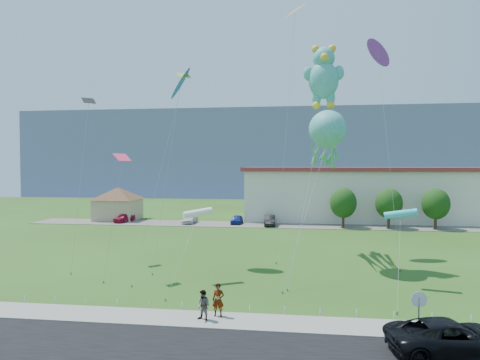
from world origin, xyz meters
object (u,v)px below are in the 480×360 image
object	(u,v)px
warehouse	(442,194)
parked_car_white	(190,219)
stop_sign	(419,304)
teddy_bear_kite	(324,75)
parked_car_blue	(237,219)
pedestrian_left	(218,300)
parked_car_red	(124,218)
pedestrian_right	(204,305)
octopus_kite	(327,139)
suv	(451,338)
parked_car_black	(270,220)
pavilion	(118,200)

from	to	relation	value
warehouse	parked_car_white	xyz separation A→B (m)	(-37.80, -8.76, -3.45)
warehouse	stop_sign	size ratio (longest dim) A/B	24.40
teddy_bear_kite	parked_car_blue	bearing A→B (deg)	115.08
warehouse	pedestrian_left	world-z (taller)	warehouse
warehouse	parked_car_red	bearing A→B (deg)	-169.50
pedestrian_right	teddy_bear_kite	world-z (taller)	teddy_bear_kite
parked_car_white	octopus_kite	world-z (taller)	octopus_kite
suv	parked_car_blue	world-z (taller)	suv
suv	teddy_bear_kite	bearing A→B (deg)	5.13
suv	parked_car_black	size ratio (longest dim) A/B	1.29
pedestrian_left	parked_car_red	size ratio (longest dim) A/B	0.47
pedestrian_left	pedestrian_right	xyz separation A→B (m)	(-0.68, -0.73, -0.10)
suv	warehouse	bearing A→B (deg)	-26.44
octopus_kite	teddy_bear_kite	xyz separation A→B (m)	(-0.27, 0.16, 5.48)
parked_car_red	teddy_bear_kite	bearing A→B (deg)	-23.36
pedestrian_left	teddy_bear_kite	xyz separation A→B (m)	(6.60, 14.69, 15.31)
pedestrian_right	parked_car_red	xyz separation A→B (m)	(-20.47, 38.09, -0.20)
octopus_kite	parked_car_white	bearing A→B (deg)	128.13
parked_car_red	parked_car_white	world-z (taller)	parked_car_red
parked_car_red	parked_car_black	distance (m)	21.75
stop_sign	suv	bearing A→B (deg)	-53.84
pavilion	warehouse	world-z (taller)	warehouse
pavilion	parked_car_red	xyz separation A→B (m)	(2.18, -2.86, -2.30)
suv	parked_car_white	bearing A→B (deg)	19.55
pedestrian_right	octopus_kite	bearing A→B (deg)	87.16
suv	parked_car_white	size ratio (longest dim) A/B	1.33
warehouse	pedestrian_right	distance (m)	54.43
pedestrian_right	parked_car_red	distance (m)	43.25
stop_sign	pedestrian_right	world-z (taller)	stop_sign
parked_car_black	octopus_kite	xyz separation A→B (m)	(6.29, -22.05, 10.07)
teddy_bear_kite	pavilion	bearing A→B (deg)	139.53
pedestrian_right	suv	bearing A→B (deg)	10.93
stop_sign	parked_car_black	size ratio (longest dim) A/B	0.57
warehouse	suv	xyz separation A→B (m)	(-15.48, -49.60, -3.28)
parked_car_blue	octopus_kite	size ratio (longest dim) A/B	0.23
pedestrian_right	parked_car_red	bearing A→B (deg)	141.75
pavilion	parked_car_blue	distance (m)	19.41
warehouse	parked_car_black	distance (m)	28.00
suv	pedestrian_left	bearing A→B (deg)	64.14
parked_car_white	octopus_kite	size ratio (longest dim) A/B	0.28
suv	octopus_kite	size ratio (longest dim) A/B	0.37
warehouse	parked_car_red	size ratio (longest dim) A/B	15.71
parked_car_white	parked_car_blue	world-z (taller)	parked_car_blue
pavilion	stop_sign	bearing A→B (deg)	-51.56
pedestrian_right	parked_car_blue	world-z (taller)	pedestrian_right
pedestrian_left	teddy_bear_kite	size ratio (longest dim) A/B	0.10
parked_car_red	octopus_kite	distance (m)	37.54
parked_car_black	parked_car_red	bearing A→B (deg)	173.90
warehouse	teddy_bear_kite	bearing A→B (deg)	-122.46
pavilion	suv	bearing A→B (deg)	-51.63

